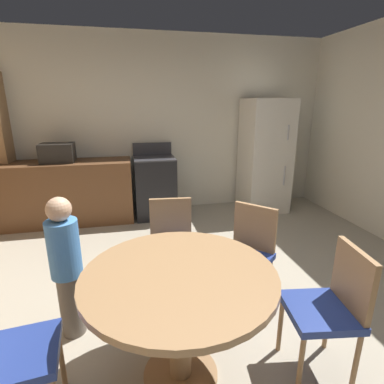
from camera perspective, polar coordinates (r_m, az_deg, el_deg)
ground_plane at (r=2.59m, az=1.87°, el=-24.24°), size 14.00×14.00×0.00m
wall_back at (r=4.87m, az=-6.50°, el=12.46°), size 5.67×0.12×2.70m
kitchen_counter at (r=4.71m, az=-24.05°, el=-0.18°), size 2.07×0.60×0.90m
oven_range at (r=4.61m, az=-7.07°, el=1.07°), size 0.60×0.60×1.10m
refrigerator at (r=4.94m, az=13.70°, el=6.66°), size 0.68×0.68×1.76m
microwave at (r=4.58m, az=-24.27°, el=6.83°), size 0.44×0.32×0.26m
dining_table at (r=1.87m, az=-2.37°, el=-19.28°), size 1.13×1.13×0.76m
chair_west at (r=1.95m, az=-32.66°, el=-24.17°), size 0.45×0.45×0.87m
chair_northeast at (r=2.62m, az=10.61°, el=-10.83°), size 0.57×0.57×0.87m
chair_north at (r=2.73m, az=-3.90°, el=-9.35°), size 0.44×0.44×0.87m
chair_east at (r=2.16m, az=25.01°, el=-18.72°), size 0.45×0.45×0.87m
person_child at (r=2.39m, az=-22.86°, el=-12.71°), size 0.31×0.31×1.09m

